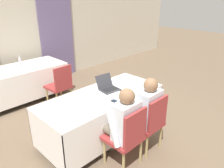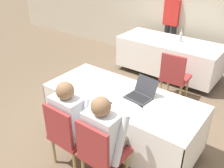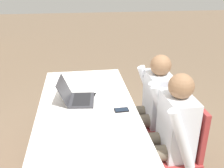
# 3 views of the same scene
# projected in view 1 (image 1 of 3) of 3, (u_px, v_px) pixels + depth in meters

# --- Properties ---
(ground_plane) EXTENTS (24.00, 24.00, 0.00)m
(ground_plane) POSITION_uv_depth(u_px,v_px,m) (103.00, 135.00, 3.67)
(ground_plane) COLOR brown
(wall_back) EXTENTS (12.00, 0.06, 2.70)m
(wall_back) POSITION_uv_depth(u_px,v_px,m) (15.00, 33.00, 5.11)
(wall_back) COLOR beige
(wall_back) RESTS_ON ground_plane
(curtain_panel) EXTENTS (0.98, 0.04, 2.65)m
(curtain_panel) POSITION_uv_depth(u_px,v_px,m) (57.00, 29.00, 5.79)
(curtain_panel) COLOR slate
(curtain_panel) RESTS_ON ground_plane
(conference_table_near) EXTENTS (2.04, 0.87, 0.74)m
(conference_table_near) POSITION_uv_depth(u_px,v_px,m) (102.00, 105.00, 3.45)
(conference_table_near) COLOR white
(conference_table_near) RESTS_ON ground_plane
(conference_table_far) EXTENTS (2.04, 0.87, 0.74)m
(conference_table_far) POSITION_uv_depth(u_px,v_px,m) (17.00, 76.00, 4.64)
(conference_table_far) COLOR white
(conference_table_far) RESTS_ON ground_plane
(laptop) EXTENTS (0.33, 0.35, 0.22)m
(laptop) POSITION_uv_depth(u_px,v_px,m) (108.00, 87.00, 3.57)
(laptop) COLOR #333338
(laptop) RESTS_ON conference_table_near
(cell_phone) EXTENTS (0.08, 0.13, 0.01)m
(cell_phone) POSITION_uv_depth(u_px,v_px,m) (115.00, 101.00, 3.18)
(cell_phone) COLOR black
(cell_phone) RESTS_ON conference_table_near
(paper_beside_laptop) EXTENTS (0.29, 0.34, 0.00)m
(paper_beside_laptop) POSITION_uv_depth(u_px,v_px,m) (113.00, 88.00, 3.63)
(paper_beside_laptop) COLOR white
(paper_beside_laptop) RESTS_ON conference_table_near
(paper_centre_table) EXTENTS (0.28, 0.34, 0.00)m
(paper_centre_table) POSITION_uv_depth(u_px,v_px,m) (76.00, 107.00, 3.03)
(paper_centre_table) COLOR white
(paper_centre_table) RESTS_ON conference_table_near
(paper_left_edge) EXTENTS (0.32, 0.36, 0.00)m
(paper_left_edge) POSITION_uv_depth(u_px,v_px,m) (121.00, 94.00, 3.41)
(paper_left_edge) COLOR white
(paper_left_edge) RESTS_ON conference_table_near
(water_bottle) EXTENTS (0.06, 0.06, 0.24)m
(water_bottle) POSITION_uv_depth(u_px,v_px,m) (20.00, 61.00, 4.71)
(water_bottle) COLOR #B7B7C1
(water_bottle) RESTS_ON conference_table_far
(chair_near_left) EXTENTS (0.44, 0.44, 0.89)m
(chair_near_left) POSITION_uv_depth(u_px,v_px,m) (127.00, 136.00, 2.84)
(chair_near_left) COLOR tan
(chair_near_left) RESTS_ON ground_plane
(chair_near_right) EXTENTS (0.44, 0.44, 0.89)m
(chair_near_right) POSITION_uv_depth(u_px,v_px,m) (150.00, 121.00, 3.16)
(chair_near_right) COLOR tan
(chair_near_right) RESTS_ON ground_plane
(chair_far_spare) EXTENTS (0.47, 0.47, 0.89)m
(chair_far_spare) POSITION_uv_depth(u_px,v_px,m) (60.00, 84.00, 4.45)
(chair_far_spare) COLOR tan
(chair_far_spare) RESTS_ON ground_plane
(person_checkered_shirt) EXTENTS (0.50, 0.52, 1.15)m
(person_checkered_shirt) POSITION_uv_depth(u_px,v_px,m) (122.00, 122.00, 2.85)
(person_checkered_shirt) COLOR #665B4C
(person_checkered_shirt) RESTS_ON ground_plane
(person_white_shirt) EXTENTS (0.50, 0.52, 1.15)m
(person_white_shirt) POSITION_uv_depth(u_px,v_px,m) (145.00, 109.00, 3.17)
(person_white_shirt) COLOR #665B4C
(person_white_shirt) RESTS_ON ground_plane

